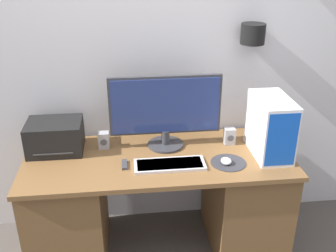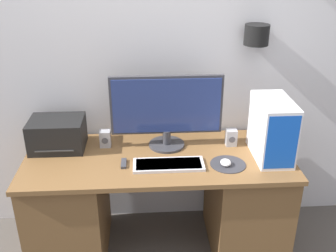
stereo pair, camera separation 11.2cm
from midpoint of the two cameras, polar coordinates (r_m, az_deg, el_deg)
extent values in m
cube|color=silver|center=(2.61, -0.70, 12.09)|extent=(6.40, 0.05, 2.70)
cylinder|color=black|center=(2.61, 13.97, 12.73)|extent=(0.16, 0.16, 0.13)
cube|color=brown|center=(2.48, -0.15, -4.73)|extent=(1.67, 0.69, 0.03)
cube|color=brown|center=(2.71, -12.96, -11.61)|extent=(0.47, 0.63, 0.69)
cube|color=brown|center=(2.77, 12.38, -10.71)|extent=(0.47, 0.63, 0.69)
cylinder|color=#333338|center=(2.60, 1.04, -2.70)|extent=(0.23, 0.23, 0.02)
cylinder|color=#333338|center=(2.57, 1.05, -1.64)|extent=(0.05, 0.05, 0.09)
cube|color=#333338|center=(2.49, 1.07, 3.05)|extent=(0.71, 0.03, 0.39)
cube|color=navy|center=(2.47, 1.10, 2.91)|extent=(0.68, 0.01, 0.35)
cube|color=silver|center=(2.37, 1.45, -5.66)|extent=(0.43, 0.16, 0.02)
cube|color=white|center=(2.36, 1.45, -5.55)|extent=(0.39, 0.14, 0.01)
cylinder|color=#2D2D33|center=(2.42, 10.01, -5.50)|extent=(0.22, 0.22, 0.00)
ellipsoid|color=silver|center=(2.40, 9.70, -5.26)|extent=(0.06, 0.08, 0.03)
cube|color=white|center=(2.49, 16.12, -0.41)|extent=(0.20, 0.38, 0.37)
cube|color=blue|center=(2.34, 17.52, -2.35)|extent=(0.18, 0.01, 0.33)
cube|color=black|center=(2.61, -14.59, -1.12)|extent=(0.34, 0.26, 0.20)
cube|color=#333333|center=(2.57, -14.75, -2.99)|extent=(0.24, 0.12, 0.01)
cube|color=#99999E|center=(2.59, -7.88, -1.85)|extent=(0.07, 0.06, 0.11)
cylinder|color=#47474C|center=(2.56, -7.92, -2.17)|extent=(0.04, 0.00, 0.04)
cube|color=#99999E|center=(2.62, 10.36, -1.67)|extent=(0.07, 0.06, 0.11)
cylinder|color=#47474C|center=(2.59, 10.52, -1.99)|extent=(0.04, 0.00, 0.04)
cube|color=#38383D|center=(2.39, -5.12, -5.44)|extent=(0.03, 0.11, 0.02)
camera|label=1|loc=(0.06, -88.66, 0.63)|focal=42.00mm
camera|label=2|loc=(0.06, 91.34, -0.63)|focal=42.00mm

